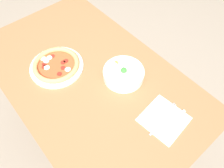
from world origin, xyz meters
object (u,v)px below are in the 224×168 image
Objects in this scene: fork at (159,115)px; knife at (166,123)px; pizza at (56,65)px; bowl at (123,73)px.

knife is at bearing -91.95° from fork.
pizza reaches higher than knife.
bowl reaches higher than fork.
pizza reaches higher than fork.
pizza is at bearing 116.56° from fork.
bowl reaches higher than pizza.
pizza is at bearing 114.36° from knife.
knife is (0.05, -0.01, -0.00)m from fork.
pizza is at bearing -140.63° from bowl.
bowl is at bearing 39.37° from pizza.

